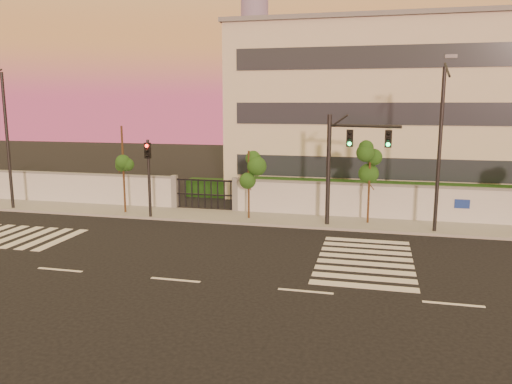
{
  "coord_description": "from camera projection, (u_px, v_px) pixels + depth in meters",
  "views": [
    {
      "loc": [
        7.24,
        -16.94,
        6.67
      ],
      "look_at": [
        1.73,
        6.0,
        2.45
      ],
      "focal_mm": 35.0,
      "sensor_mm": 36.0,
      "label": 1
    }
  ],
  "objects": [
    {
      "name": "hedge_row",
      "position": [
        279.0,
        193.0,
        32.74
      ],
      "size": [
        41.0,
        4.25,
        1.8
      ],
      "color": "black",
      "rests_on": "ground"
    },
    {
      "name": "road_markings",
      "position": [
        175.0,
        249.0,
        23.01
      ],
      "size": [
        57.0,
        7.62,
        0.02
      ],
      "color": "silver",
      "rests_on": "ground"
    },
    {
      "name": "ground",
      "position": [
        175.0,
        280.0,
        19.05
      ],
      "size": [
        120.0,
        120.0,
        0.0
      ],
      "primitive_type": "plane",
      "color": "black",
      "rests_on": "ground"
    },
    {
      "name": "institutional_building",
      "position": [
        402.0,
        110.0,
        36.94
      ],
      "size": [
        24.4,
        12.4,
        12.25
      ],
      "color": "beige",
      "rests_on": "ground"
    },
    {
      "name": "street_tree_d",
      "position": [
        249.0,
        169.0,
        28.2
      ],
      "size": [
        1.37,
        1.09,
        4.02
      ],
      "color": "#382314",
      "rests_on": "ground"
    },
    {
      "name": "perimeter_wall",
      "position": [
        253.0,
        196.0,
        30.32
      ],
      "size": [
        60.0,
        0.36,
        2.2
      ],
      "color": "#BABDC2",
      "rests_on": "ground"
    },
    {
      "name": "sidewalk",
      "position": [
        245.0,
        218.0,
        29.09
      ],
      "size": [
        60.0,
        3.0,
        0.15
      ],
      "primitive_type": "cube",
      "color": "gray",
      "rests_on": "ground"
    },
    {
      "name": "traffic_signal_secondary",
      "position": [
        149.0,
        169.0,
        28.55
      ],
      "size": [
        0.36,
        0.34,
        4.62
      ],
      "rotation": [
        0.0,
        0.0,
        0.29
      ],
      "color": "black",
      "rests_on": "ground"
    },
    {
      "name": "streetlight_west",
      "position": [
        5.0,
        134.0,
        30.49
      ],
      "size": [
        0.53,
        2.14,
        8.91
      ],
      "color": "black",
      "rests_on": "ground"
    },
    {
      "name": "distant_skyscraper",
      "position": [
        255.0,
        7.0,
        291.08
      ],
      "size": [
        16.0,
        16.0,
        118.0
      ],
      "color": "slate",
      "rests_on": "ground"
    },
    {
      "name": "traffic_signal_main",
      "position": [
        343.0,
        157.0,
        26.42
      ],
      "size": [
        3.79,
        1.18,
        6.07
      ],
      "rotation": [
        0.0,
        0.0,
        -0.28
      ],
      "color": "black",
      "rests_on": "ground"
    },
    {
      "name": "street_tree_e",
      "position": [
        370.0,
        165.0,
        27.04
      ],
      "size": [
        1.5,
        1.19,
        4.56
      ],
      "color": "#382314",
      "rests_on": "ground"
    },
    {
      "name": "streetlight_east",
      "position": [
        440.0,
        142.0,
        24.81
      ],
      "size": [
        0.53,
        2.12,
        8.82
      ],
      "color": "black",
      "rests_on": "ground"
    },
    {
      "name": "street_tree_c",
      "position": [
        123.0,
        150.0,
        29.59
      ],
      "size": [
        1.49,
        1.18,
        5.35
      ],
      "color": "#382314",
      "rests_on": "ground"
    }
  ]
}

